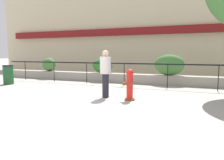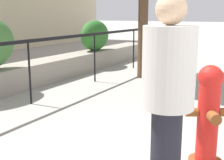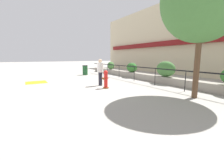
# 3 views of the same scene
# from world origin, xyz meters

# --- Properties ---
(hedge_bush_3) EXTENTS (1.24, 0.60, 0.89)m
(hedge_bush_3) POSITION_xyz_m (6.06, 6.00, 0.94)
(hedge_bush_3) COLOR #2D6B28
(hedge_bush_3) RESTS_ON planter_wall_low
(fire_hydrant) EXTENTS (0.49, 0.48, 1.08)m
(fire_hydrant) POSITION_xyz_m (1.32, 1.65, 0.55)
(fire_hydrant) COLOR brown
(fire_hydrant) RESTS_ON ground
(pedestrian) EXTENTS (0.56, 0.56, 1.73)m
(pedestrian) POSITION_xyz_m (0.36, 1.77, 0.99)
(pedestrian) COLOR black
(pedestrian) RESTS_ON ground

